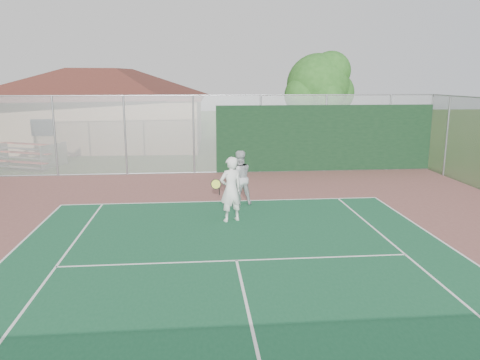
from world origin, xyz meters
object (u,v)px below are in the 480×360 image
bleachers (24,155)px  tree (320,87)px  player_white_front (231,190)px  player_grey_back (239,178)px  clubhouse (103,100)px

bleachers → tree: (15.17, 2.63, 3.15)m
bleachers → player_white_front: player_white_front is taller
player_white_front → player_grey_back: size_ratio=1.06×
bleachers → clubhouse: bearing=94.7°
bleachers → player_grey_back: size_ratio=1.98×
bleachers → tree: bearing=33.5°
tree → player_white_front: 13.96m
clubhouse → player_white_front: clubhouse is taller
clubhouse → tree: bearing=-18.0°
player_grey_back → player_white_front: bearing=63.1°
tree → player_grey_back: size_ratio=3.09×
tree → player_grey_back: (-5.44, -10.48, -2.83)m
clubhouse → tree: clubhouse is taller
tree → player_white_front: tree is taller
tree → player_grey_back: 12.14m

